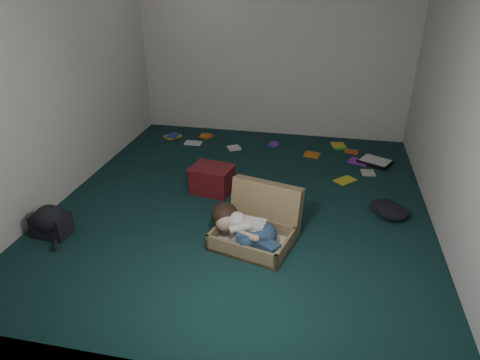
% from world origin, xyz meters
% --- Properties ---
extents(floor, '(4.50, 4.50, 0.00)m').
position_xyz_m(floor, '(0.00, 0.00, 0.00)').
color(floor, '#0F2D2C').
rests_on(floor, ground).
extents(wall_back, '(4.50, 0.00, 4.50)m').
position_xyz_m(wall_back, '(0.00, 2.25, 1.30)').
color(wall_back, silver).
rests_on(wall_back, ground).
extents(wall_front, '(4.50, 0.00, 4.50)m').
position_xyz_m(wall_front, '(0.00, -2.25, 1.30)').
color(wall_front, silver).
rests_on(wall_front, ground).
extents(wall_left, '(0.00, 4.50, 4.50)m').
position_xyz_m(wall_left, '(-2.00, 0.00, 1.30)').
color(wall_left, silver).
rests_on(wall_left, ground).
extents(wall_right, '(0.00, 4.50, 4.50)m').
position_xyz_m(wall_right, '(2.00, 0.00, 1.30)').
color(wall_right, silver).
rests_on(wall_right, ground).
extents(suitcase, '(0.86, 0.85, 0.52)m').
position_xyz_m(suitcase, '(0.28, -0.67, 0.16)').
color(suitcase, olive).
rests_on(suitcase, floor).
extents(person, '(0.73, 0.51, 0.32)m').
position_xyz_m(person, '(0.19, -0.83, 0.20)').
color(person, silver).
rests_on(person, suitcase).
extents(maroon_bin, '(0.51, 0.43, 0.32)m').
position_xyz_m(maroon_bin, '(-0.40, 0.18, 0.16)').
color(maroon_bin, maroon).
rests_on(maroon_bin, floor).
extents(backpack, '(0.44, 0.36, 0.25)m').
position_xyz_m(backpack, '(-1.70, -1.01, 0.13)').
color(backpack, black).
rests_on(backpack, floor).
extents(clothing_pile, '(0.50, 0.46, 0.13)m').
position_xyz_m(clothing_pile, '(1.51, 0.06, 0.06)').
color(clothing_pile, black).
rests_on(clothing_pile, floor).
extents(paper_tray, '(0.49, 0.45, 0.06)m').
position_xyz_m(paper_tray, '(1.53, 1.37, 0.03)').
color(paper_tray, black).
rests_on(paper_tray, floor).
extents(book_scatter, '(3.06, 1.33, 0.02)m').
position_xyz_m(book_scatter, '(0.28, 1.51, 0.01)').
color(book_scatter, gold).
rests_on(book_scatter, floor).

